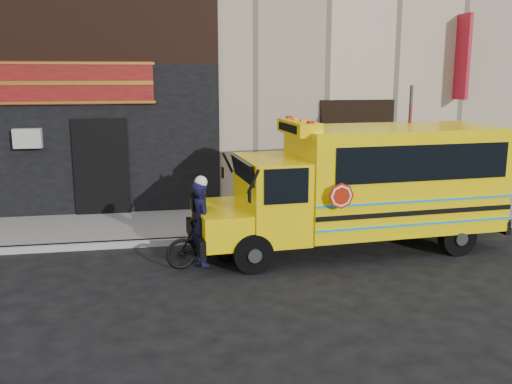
{
  "coord_description": "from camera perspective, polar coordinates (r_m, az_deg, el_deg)",
  "views": [
    {
      "loc": [
        -1.87,
        -10.23,
        3.91
      ],
      "look_at": [
        0.37,
        1.85,
        1.33
      ],
      "focal_mm": 40.0,
      "sensor_mm": 36.0,
      "label": 1
    }
  ],
  "objects": [
    {
      "name": "sign_pole",
      "position": [
        14.32,
        14.97,
        3.68
      ],
      "size": [
        0.14,
        0.3,
        3.62
      ],
      "color": "#39403B",
      "rests_on": "ground"
    },
    {
      "name": "school_bus",
      "position": [
        12.89,
        10.92,
        0.89
      ],
      "size": [
        7.03,
        2.71,
        2.92
      ],
      "color": "black",
      "rests_on": "ground"
    },
    {
      "name": "bicycle",
      "position": [
        11.78,
        -5.08,
        -5.0
      ],
      "size": [
        1.75,
        0.91,
        1.01
      ],
      "primitive_type": "imported",
      "rotation": [
        0.0,
        0.0,
        1.84
      ],
      "color": "black",
      "rests_on": "ground"
    },
    {
      "name": "cyclist",
      "position": [
        11.64,
        -5.44,
        -3.37
      ],
      "size": [
        0.54,
        0.71,
        1.74
      ],
      "primitive_type": "imported",
      "rotation": [
        0.0,
        0.0,
        1.78
      ],
      "color": "black",
      "rests_on": "ground"
    },
    {
      "name": "curb",
      "position": [
        13.52,
        -2.12,
        -4.64
      ],
      "size": [
        40.0,
        0.2,
        0.15
      ],
      "primitive_type": "cube",
      "color": "#9E9F99",
      "rests_on": "ground"
    },
    {
      "name": "sidewalk",
      "position": [
        14.95,
        -2.97,
        -3.04
      ],
      "size": [
        40.0,
        3.0,
        0.15
      ],
      "primitive_type": "cube",
      "color": "gray",
      "rests_on": "ground"
    },
    {
      "name": "ground",
      "position": [
        11.11,
        -0.13,
        -8.77
      ],
      "size": [
        120.0,
        120.0,
        0.0
      ],
      "primitive_type": "plane",
      "color": "black",
      "rests_on": "ground"
    },
    {
      "name": "building",
      "position": [
        20.88,
        -5.7,
        17.88
      ],
      "size": [
        20.0,
        10.7,
        12.0
      ],
      "color": "#C8B696",
      "rests_on": "sidewalk"
    }
  ]
}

